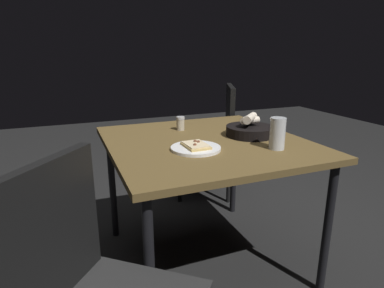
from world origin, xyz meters
TOP-DOWN VIEW (x-y plane):
  - ground at (0.00, 0.00)m, footprint 8.00×8.00m
  - dining_table at (0.00, 0.00)m, footprint 0.97×1.01m
  - pizza_plate at (0.11, 0.13)m, footprint 0.23×0.23m
  - bread_basket at (-0.25, 0.01)m, footprint 0.25×0.25m
  - beer_glass at (-0.24, 0.26)m, footprint 0.07×0.07m
  - pepper_shaker at (0.05, -0.25)m, footprint 0.05×0.05m
  - chair_far at (-0.45, -0.81)m, footprint 0.58×0.58m

SIDE VIEW (x-z plane):
  - ground at x=0.00m, z-range 0.00..0.00m
  - chair_far at x=-0.45m, z-range 0.06..0.95m
  - dining_table at x=0.00m, z-range 0.29..1.00m
  - pizza_plate at x=0.11m, z-range 0.70..0.73m
  - pepper_shaker at x=0.05m, z-range 0.70..0.78m
  - bread_basket at x=-0.25m, z-range 0.68..0.80m
  - beer_glass at x=-0.24m, z-range 0.70..0.85m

